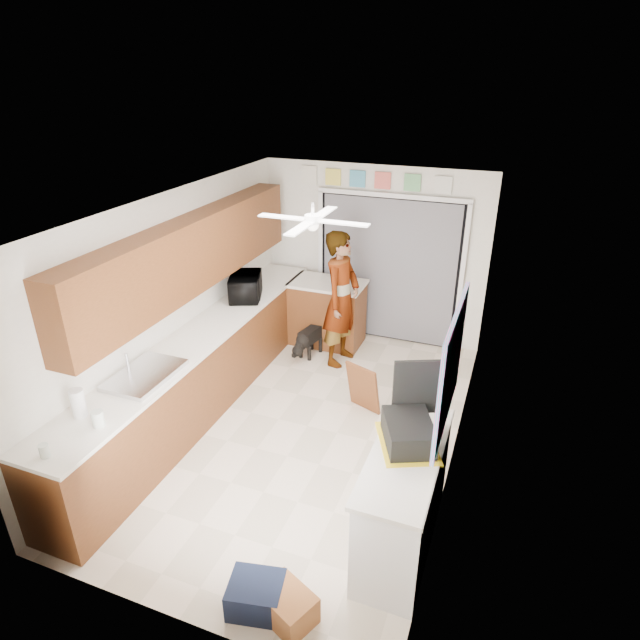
% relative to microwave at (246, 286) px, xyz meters
% --- Properties ---
extents(floor, '(5.00, 5.00, 0.00)m').
position_rel_microwave_xyz_m(floor, '(1.30, -1.10, -1.10)').
color(floor, beige).
rests_on(floor, ground).
extents(ceiling, '(5.00, 5.00, 0.00)m').
position_rel_microwave_xyz_m(ceiling, '(1.30, -1.10, 1.40)').
color(ceiling, white).
rests_on(ceiling, ground).
extents(wall_back, '(3.20, 0.00, 3.20)m').
position_rel_microwave_xyz_m(wall_back, '(1.30, 1.40, 0.15)').
color(wall_back, white).
rests_on(wall_back, ground).
extents(wall_front, '(3.20, 0.00, 3.20)m').
position_rel_microwave_xyz_m(wall_front, '(1.30, -3.60, 0.15)').
color(wall_front, white).
rests_on(wall_front, ground).
extents(wall_left, '(0.00, 5.00, 5.00)m').
position_rel_microwave_xyz_m(wall_left, '(-0.30, -1.10, 0.15)').
color(wall_left, white).
rests_on(wall_left, ground).
extents(wall_right, '(0.00, 5.00, 5.00)m').
position_rel_microwave_xyz_m(wall_right, '(2.90, -1.10, 0.15)').
color(wall_right, white).
rests_on(wall_right, ground).
extents(left_base_cabinets, '(0.60, 4.80, 0.90)m').
position_rel_microwave_xyz_m(left_base_cabinets, '(0.00, -1.10, -0.65)').
color(left_base_cabinets, brown).
rests_on(left_base_cabinets, floor).
extents(left_countertop, '(0.62, 4.80, 0.04)m').
position_rel_microwave_xyz_m(left_countertop, '(0.01, -1.10, -0.18)').
color(left_countertop, white).
rests_on(left_countertop, left_base_cabinets).
extents(upper_cabinets, '(0.32, 4.00, 0.80)m').
position_rel_microwave_xyz_m(upper_cabinets, '(-0.14, -0.90, 0.70)').
color(upper_cabinets, brown).
rests_on(upper_cabinets, wall_left).
extents(sink_basin, '(0.50, 0.76, 0.06)m').
position_rel_microwave_xyz_m(sink_basin, '(0.01, -2.10, -0.14)').
color(sink_basin, silver).
rests_on(sink_basin, left_countertop).
extents(faucet, '(0.03, 0.03, 0.22)m').
position_rel_microwave_xyz_m(faucet, '(-0.18, -2.10, -0.05)').
color(faucet, silver).
rests_on(faucet, left_countertop).
extents(peninsula_base, '(1.00, 0.60, 0.90)m').
position_rel_microwave_xyz_m(peninsula_base, '(0.80, 0.90, -0.65)').
color(peninsula_base, brown).
rests_on(peninsula_base, floor).
extents(peninsula_top, '(1.04, 0.64, 0.04)m').
position_rel_microwave_xyz_m(peninsula_top, '(0.80, 0.90, -0.18)').
color(peninsula_top, white).
rests_on(peninsula_top, peninsula_base).
extents(back_opening_recess, '(2.00, 0.06, 2.10)m').
position_rel_microwave_xyz_m(back_opening_recess, '(1.55, 1.37, -0.05)').
color(back_opening_recess, black).
rests_on(back_opening_recess, wall_back).
extents(curtain_panel, '(1.90, 0.03, 2.05)m').
position_rel_microwave_xyz_m(curtain_panel, '(1.55, 1.33, -0.05)').
color(curtain_panel, gray).
rests_on(curtain_panel, wall_back).
extents(door_trim_left, '(0.06, 0.04, 2.10)m').
position_rel_microwave_xyz_m(door_trim_left, '(0.53, 1.34, -0.05)').
color(door_trim_left, white).
rests_on(door_trim_left, wall_back).
extents(door_trim_right, '(0.06, 0.04, 2.10)m').
position_rel_microwave_xyz_m(door_trim_right, '(2.57, 1.34, -0.05)').
color(door_trim_right, white).
rests_on(door_trim_right, wall_back).
extents(door_trim_head, '(2.10, 0.04, 0.06)m').
position_rel_microwave_xyz_m(door_trim_head, '(1.55, 1.34, 1.02)').
color(door_trim_head, white).
rests_on(door_trim_head, wall_back).
extents(header_frame_0, '(0.22, 0.02, 0.22)m').
position_rel_microwave_xyz_m(header_frame_0, '(0.70, 1.37, 1.20)').
color(header_frame_0, '#EDDD4F').
rests_on(header_frame_0, wall_back).
extents(header_frame_1, '(0.22, 0.02, 0.22)m').
position_rel_microwave_xyz_m(header_frame_1, '(1.05, 1.37, 1.20)').
color(header_frame_1, '#489EC2').
rests_on(header_frame_1, wall_back).
extents(header_frame_2, '(0.22, 0.02, 0.22)m').
position_rel_microwave_xyz_m(header_frame_2, '(1.40, 1.37, 1.20)').
color(header_frame_2, '#DE5E53').
rests_on(header_frame_2, wall_back).
extents(header_frame_3, '(0.22, 0.02, 0.22)m').
position_rel_microwave_xyz_m(header_frame_3, '(1.80, 1.37, 1.20)').
color(header_frame_3, '#64AF6F').
rests_on(header_frame_3, wall_back).
extents(header_frame_4, '(0.22, 0.02, 0.22)m').
position_rel_microwave_xyz_m(header_frame_4, '(2.20, 1.37, 1.20)').
color(header_frame_4, silver).
rests_on(header_frame_4, wall_back).
extents(route66_sign, '(0.22, 0.02, 0.26)m').
position_rel_microwave_xyz_m(route66_sign, '(0.35, 1.37, 1.20)').
color(route66_sign, silver).
rests_on(route66_sign, wall_back).
extents(right_counter_base, '(0.50, 1.40, 0.90)m').
position_rel_microwave_xyz_m(right_counter_base, '(2.65, -2.30, -0.65)').
color(right_counter_base, white).
rests_on(right_counter_base, floor).
extents(right_counter_top, '(0.54, 1.44, 0.04)m').
position_rel_microwave_xyz_m(right_counter_top, '(2.64, -2.30, -0.18)').
color(right_counter_top, white).
rests_on(right_counter_top, right_counter_base).
extents(abstract_painting, '(0.03, 1.15, 0.95)m').
position_rel_microwave_xyz_m(abstract_painting, '(2.88, -2.10, 0.55)').
color(abstract_painting, '#FF5DD3').
rests_on(abstract_painting, wall_right).
extents(ceiling_fan, '(1.14, 1.14, 0.24)m').
position_rel_microwave_xyz_m(ceiling_fan, '(1.30, -0.90, 1.22)').
color(ceiling_fan, white).
rests_on(ceiling_fan, ceiling).
extents(microwave, '(0.57, 0.67, 0.31)m').
position_rel_microwave_xyz_m(microwave, '(0.00, 0.00, 0.00)').
color(microwave, black).
rests_on(microwave, left_countertop).
extents(jar_a, '(0.13, 0.13, 0.14)m').
position_rel_microwave_xyz_m(jar_a, '(0.14, -2.89, -0.09)').
color(jar_a, silver).
rests_on(jar_a, left_countertop).
extents(jar_b, '(0.08, 0.08, 0.11)m').
position_rel_microwave_xyz_m(jar_b, '(0.03, -3.35, -0.10)').
color(jar_b, silver).
rests_on(jar_b, left_countertop).
extents(paper_towel_roll, '(0.15, 0.15, 0.26)m').
position_rel_microwave_xyz_m(paper_towel_roll, '(-0.10, -2.83, -0.03)').
color(paper_towel_roll, white).
rests_on(paper_towel_roll, left_countertop).
extents(suitcase, '(0.53, 0.59, 0.21)m').
position_rel_microwave_xyz_m(suitcase, '(2.62, -2.18, -0.05)').
color(suitcase, black).
rests_on(suitcase, right_counter_top).
extents(suitcase_rim, '(0.64, 0.71, 0.02)m').
position_rel_microwave_xyz_m(suitcase_rim, '(2.62, -2.18, -0.16)').
color(suitcase_rim, yellow).
rests_on(suitcase_rim, suitcase).
extents(suitcase_lid, '(0.40, 0.20, 0.50)m').
position_rel_microwave_xyz_m(suitcase_lid, '(2.62, -1.89, 0.20)').
color(suitcase_lid, black).
rests_on(suitcase_lid, suitcase).
extents(cardboard_box, '(0.48, 0.43, 0.24)m').
position_rel_microwave_xyz_m(cardboard_box, '(2.04, -3.30, -0.98)').
color(cardboard_box, '#9F5832').
rests_on(cardboard_box, floor).
extents(navy_crate, '(0.46, 0.41, 0.25)m').
position_rel_microwave_xyz_m(navy_crate, '(1.79, -3.30, -0.97)').
color(navy_crate, black).
rests_on(navy_crate, floor).
extents(cabinet_door_panel, '(0.45, 0.30, 0.62)m').
position_rel_microwave_xyz_m(cabinet_door_panel, '(1.79, -0.59, -0.79)').
color(cabinet_door_panel, brown).
rests_on(cabinet_door_panel, floor).
extents(man, '(0.52, 0.72, 1.83)m').
position_rel_microwave_xyz_m(man, '(1.16, 0.45, -0.18)').
color(man, white).
rests_on(man, floor).
extents(dog, '(0.36, 0.61, 0.45)m').
position_rel_microwave_xyz_m(dog, '(0.72, 0.45, -0.87)').
color(dog, black).
rests_on(dog, floor).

